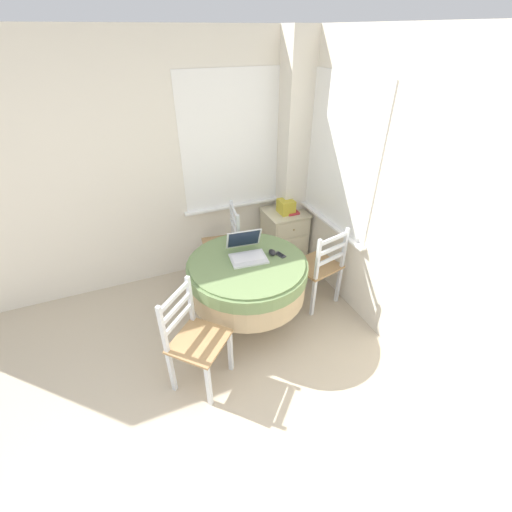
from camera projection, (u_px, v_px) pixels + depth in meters
corner_room_shell at (261, 196)px, 3.01m from camera, size 4.31×4.47×2.55m
round_dining_table at (248, 276)px, 3.20m from camera, size 1.11×1.11×0.74m
laptop at (247, 252)px, 3.16m from camera, size 0.36×0.37×0.23m
computer_mouse at (272, 252)px, 3.19m from camera, size 0.06×0.10×0.05m
cell_phone at (280, 255)px, 3.19m from camera, size 0.08×0.12×0.01m
dining_chair_near_back_window at (225, 245)px, 3.88m from camera, size 0.45×0.48×0.91m
dining_chair_near_right_window at (320, 267)px, 3.52m from camera, size 0.50×0.47×0.91m
dining_chair_camera_near at (195, 340)px, 2.70m from camera, size 0.57×0.57×0.91m
corner_cabinet at (284, 236)px, 4.27m from camera, size 0.48×0.48×0.68m
storage_box at (286, 206)px, 4.02m from camera, size 0.17×0.19×0.16m
book_on_cabinet at (290, 211)px, 4.07m from camera, size 0.14×0.22×0.02m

